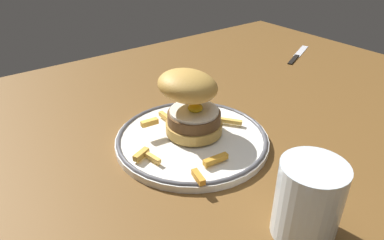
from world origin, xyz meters
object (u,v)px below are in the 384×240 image
Objects in this scene: burger at (191,101)px; water_glass at (307,205)px; dinner_plate at (192,139)px; knife at (297,55)px.

water_glass is (-1.90, -25.93, -2.98)cm from burger.
knife is at bearing 19.08° from dinner_plate.
knife is (50.87, 17.59, -0.58)cm from dinner_plate.
water_glass is 0.61× the size of knife.
water_glass is 67.01cm from knife.
burger is 1.31× the size of water_glass.
burger is at bearing 85.82° from water_glass.
burger reaches higher than water_glass.
dinner_plate is 24.77cm from water_glass.
water_glass reaches higher than dinner_plate.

